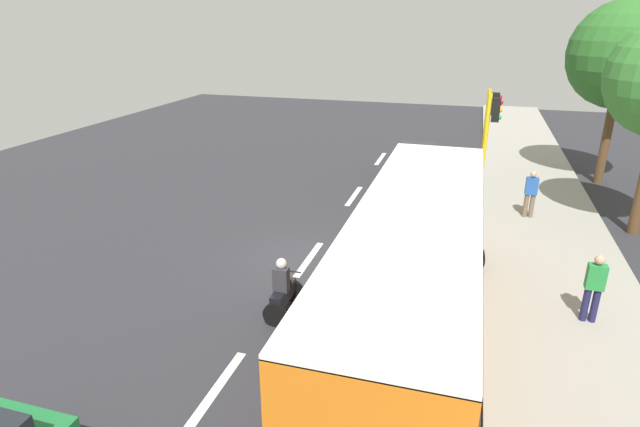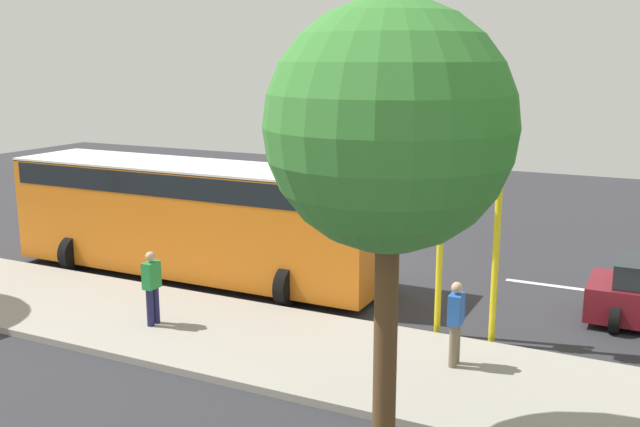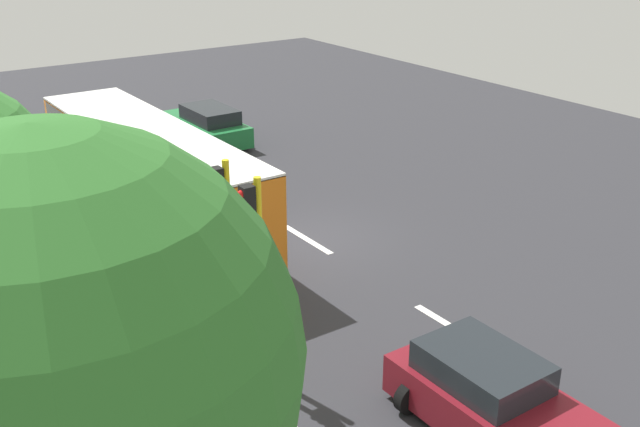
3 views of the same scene
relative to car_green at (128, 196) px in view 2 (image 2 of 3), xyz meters
The scene contains 14 objects.
ground_plane 10.61m from the car_green, 78.56° to the left, with size 40.00×60.00×0.10m, color #2D2D33.
sidewalk 13.81m from the car_green, 48.74° to the left, with size 4.00×60.00×0.15m, color #9E998E.
lane_stripe_far_north 2.75m from the car_green, 37.82° to the right, with size 0.20×2.40×0.01m, color white.
lane_stripe_north 4.90m from the car_green, 64.35° to the left, with size 0.20×2.40×0.01m, color white.
lane_stripe_mid 10.60m from the car_green, 78.56° to the left, with size 0.20×2.40×0.01m, color white.
lane_stripe_south 16.52m from the car_green, 82.69° to the left, with size 0.20×2.40×0.01m, color white.
car_green is the anchor object (origin of this frame).
city_bus 9.15m from the car_green, 52.65° to the left, with size 3.20×11.00×3.16m.
motorcycle 7.72m from the car_green, 71.75° to the left, with size 0.60×1.30×1.53m.
pedestrian_near_signal 17.75m from the car_green, 61.04° to the left, with size 0.40×0.24×1.69m.
pedestrian_by_tree 12.94m from the car_green, 43.20° to the left, with size 0.40×0.24×1.69m.
traffic_light_corner 16.36m from the car_green, 64.64° to the left, with size 0.49×0.24×4.50m.
traffic_light_midblock 17.45m from the car_green, 66.35° to the left, with size 0.49×0.24×4.50m.
street_tree_center 19.91m from the car_green, 52.18° to the left, with size 3.61×3.61×6.87m.
Camera 2 is at (19.43, 8.61, 6.02)m, focal length 40.51 mm.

